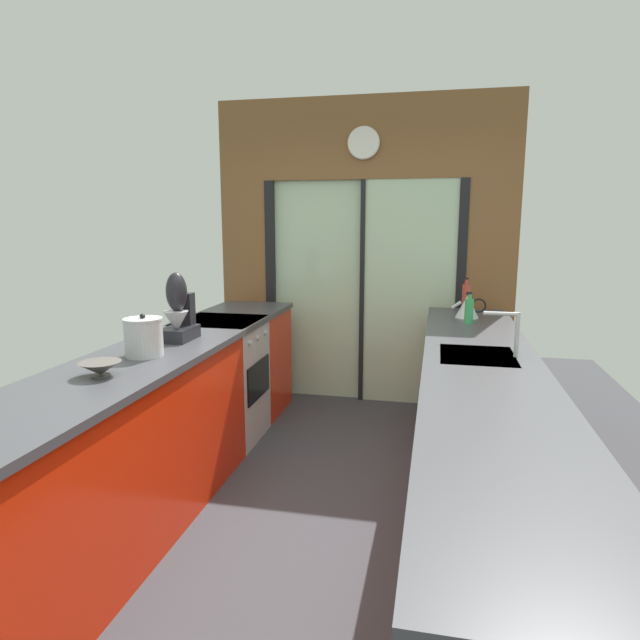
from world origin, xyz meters
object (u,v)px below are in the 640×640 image
object	(u,v)px
oven_range	(222,380)
soap_bottle_near	(469,310)
stock_pot	(144,337)
soap_bottle_far	(466,297)
mixing_bowl	(100,368)
stand_mixer	(179,314)
kettle	(468,306)

from	to	relation	value
oven_range	soap_bottle_near	world-z (taller)	soap_bottle_near
stock_pot	soap_bottle_near	distance (m)	2.24
stock_pot	soap_bottle_far	bearing A→B (deg)	46.09
oven_range	mixing_bowl	size ratio (longest dim) A/B	4.63
stock_pot	soap_bottle_near	xyz separation A→B (m)	(1.78, 1.36, -0.01)
oven_range	stand_mixer	distance (m)	0.93
kettle	soap_bottle_far	size ratio (longest dim) A/B	0.93
mixing_bowl	soap_bottle_near	xyz separation A→B (m)	(1.78, 1.76, 0.06)
soap_bottle_near	soap_bottle_far	distance (m)	0.49
mixing_bowl	stand_mixer	xyz separation A→B (m)	(0.00, 0.82, 0.12)
oven_range	soap_bottle_near	distance (m)	1.90
oven_range	soap_bottle_near	xyz separation A→B (m)	(1.80, 0.25, 0.56)
oven_range	stand_mixer	bearing A→B (deg)	-88.46
stand_mixer	mixing_bowl	bearing A→B (deg)	-90.00
oven_range	stand_mixer	xyz separation A→B (m)	(0.02, -0.69, 0.63)
stand_mixer	stock_pot	size ratio (longest dim) A/B	1.79
mixing_bowl	kettle	world-z (taller)	kettle
stand_mixer	soap_bottle_near	world-z (taller)	stand_mixer
stand_mixer	stock_pot	distance (m)	0.42
kettle	mixing_bowl	bearing A→B (deg)	-131.70
oven_range	kettle	world-z (taller)	kettle
oven_range	soap_bottle_far	xyz separation A→B (m)	(1.80, 0.74, 0.59)
mixing_bowl	stand_mixer	bearing A→B (deg)	90.00
mixing_bowl	stand_mixer	size ratio (longest dim) A/B	0.47
kettle	soap_bottle_near	size ratio (longest dim) A/B	1.15
soap_bottle_near	soap_bottle_far	size ratio (longest dim) A/B	0.81
mixing_bowl	soap_bottle_near	world-z (taller)	soap_bottle_near
stock_pot	soap_bottle_near	size ratio (longest dim) A/B	1.04
stand_mixer	kettle	bearing A→B (deg)	33.49
stock_pot	stand_mixer	bearing A→B (deg)	90.00
stand_mixer	soap_bottle_far	bearing A→B (deg)	38.80
soap_bottle_near	soap_bottle_far	bearing A→B (deg)	90.00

